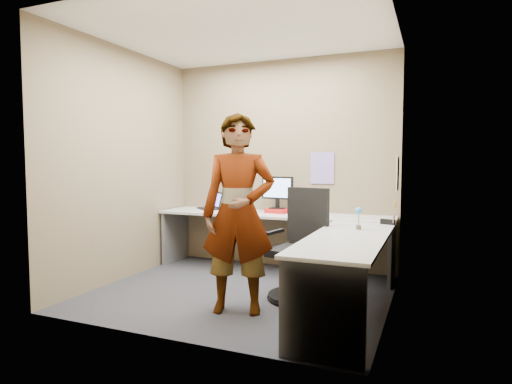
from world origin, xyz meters
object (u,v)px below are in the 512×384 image
at_px(office_chair, 300,255).
at_px(desk, 291,234).
at_px(monitor, 277,190).
at_px(person, 238,214).

bearing_deg(office_chair, desk, 132.40).
height_order(monitor, person, person).
bearing_deg(person, desk, 59.83).
relative_size(desk, person, 1.64).
distance_m(monitor, office_chair, 1.32).
xyz_separation_m(desk, monitor, (-0.41, 0.69, 0.44)).
xyz_separation_m(monitor, office_chair, (0.61, -1.02, -0.58)).
height_order(desk, office_chair, office_chair).
bearing_deg(person, monitor, 80.08).
bearing_deg(desk, monitor, 120.75).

